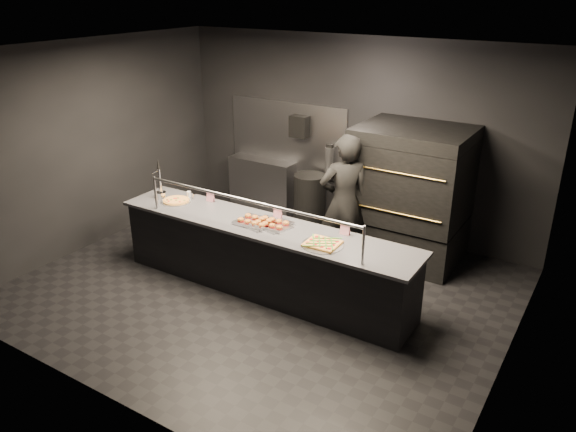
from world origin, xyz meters
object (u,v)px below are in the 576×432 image
object	(u,v)px
fire_extinguisher	(329,161)
worker	(344,202)
towel_dispenser	(300,126)
slider_tray_a	(255,221)
slider_tray_b	(272,224)
pizza_oven	(410,194)
service_counter	(263,257)
square_pizza	(322,244)
round_pizza	(176,201)
beer_tap	(160,187)
trash_bin	(309,200)
prep_shelf	(263,184)

from	to	relation	value
fire_extinguisher	worker	world-z (taller)	worker
towel_dispenser	slider_tray_a	size ratio (longest dim) A/B	0.66
slider_tray_b	worker	bearing A→B (deg)	68.76
pizza_oven	slider_tray_a	distance (m)	2.32
worker	service_counter	bearing A→B (deg)	22.42
towel_dispenser	square_pizza	size ratio (longest dim) A/B	0.73
round_pizza	worker	world-z (taller)	worker
slider_tray_a	pizza_oven	bearing A→B (deg)	55.93
fire_extinguisher	beer_tap	distance (m)	2.75
trash_bin	fire_extinguisher	bearing A→B (deg)	51.11
pizza_oven	slider_tray_b	bearing A→B (deg)	-120.14
towel_dispenser	trash_bin	xyz separation A→B (m)	(0.34, -0.25, -1.12)
slider_tray_a	square_pizza	size ratio (longest dim) A/B	1.09
towel_dispenser	worker	bearing A→B (deg)	-40.54
slider_tray_b	trash_bin	distance (m)	2.27
towel_dispenser	fire_extinguisher	bearing A→B (deg)	1.04
service_counter	fire_extinguisher	bearing A→B (deg)	98.30
pizza_oven	beer_tap	size ratio (longest dim) A/B	3.37
beer_tap	slider_tray_a	bearing A→B (deg)	-1.51
fire_extinguisher	slider_tray_a	world-z (taller)	fire_extinguisher
trash_bin	round_pizza	bearing A→B (deg)	-112.78
pizza_oven	slider_tray_b	distance (m)	2.16
fire_extinguisher	round_pizza	world-z (taller)	fire_extinguisher
fire_extinguisher	slider_tray_b	size ratio (longest dim) A/B	0.96
prep_shelf	square_pizza	world-z (taller)	square_pizza
slider_tray_b	service_counter	bearing A→B (deg)	-162.86
slider_tray_b	prep_shelf	bearing A→B (deg)	126.94
service_counter	prep_shelf	world-z (taller)	service_counter
slider_tray_b	square_pizza	distance (m)	0.81
slider_tray_a	towel_dispenser	bearing A→B (deg)	108.34
slider_tray_a	square_pizza	bearing A→B (deg)	-5.52
service_counter	square_pizza	distance (m)	1.04
slider_tray_a	square_pizza	distance (m)	1.02
service_counter	towel_dispenser	bearing A→B (deg)	110.63
beer_tap	fire_extinguisher	bearing A→B (deg)	59.90
towel_dispenser	worker	distance (m)	2.00
pizza_oven	beer_tap	bearing A→B (deg)	-147.32
beer_tap	trash_bin	size ratio (longest dim) A/B	0.66
slider_tray_a	fire_extinguisher	bearing A→B (deg)	95.89
trash_bin	square_pizza	bearing A→B (deg)	-56.92
slider_tray_b	square_pizza	xyz separation A→B (m)	(0.80, -0.16, -0.01)
pizza_oven	trash_bin	bearing A→B (deg)	172.14
square_pizza	fire_extinguisher	bearing A→B (deg)	116.67
service_counter	worker	bearing A→B (deg)	64.42
slider_tray_a	trash_bin	distance (m)	2.27
prep_shelf	fire_extinguisher	xyz separation A→B (m)	(1.25, 0.08, 0.61)
towel_dispenser	beer_tap	distance (m)	2.55
towel_dispenser	round_pizza	distance (m)	2.51
round_pizza	square_pizza	xyz separation A→B (m)	(2.37, -0.14, 0.00)
worker	prep_shelf	bearing A→B (deg)	-70.56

